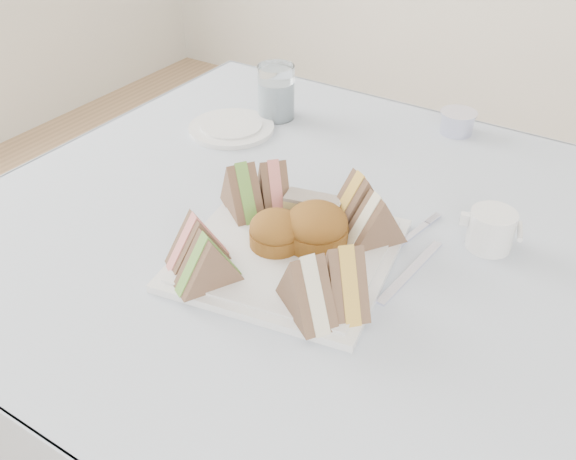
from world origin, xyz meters
The scene contains 20 objects.
table centered at (0.00, 0.00, 0.37)m, with size 0.90×0.90×0.74m, color brown.
tablecloth centered at (0.00, 0.00, 0.74)m, with size 1.02×1.02×0.01m, color #ABB9D0.
serving_plate centered at (0.05, -0.10, 0.75)m, with size 0.30×0.30×0.01m, color silver.
sandwich_fl_a centered at (-0.04, -0.19, 0.80)m, with size 0.09×0.04×0.08m, color brown, non-canonical shape.
sandwich_fl_b centered at (0.00, -0.22, 0.80)m, with size 0.09×0.04×0.08m, color brown, non-canonical shape.
sandwich_fr_a centered at (0.17, -0.15, 0.80)m, with size 0.10×0.05×0.09m, color brown, non-canonical shape.
sandwich_fr_b centered at (0.14, -0.19, 0.80)m, with size 0.10×0.05×0.09m, color brown, non-canonical shape.
sandwich_bl_a centered at (-0.07, -0.04, 0.80)m, with size 0.10×0.05×0.09m, color brown, non-canonical shape.
sandwich_bl_b centered at (-0.04, 0.00, 0.80)m, with size 0.09×0.04×0.08m, color brown, non-canonical shape.
sandwich_br_a centered at (0.15, -0.01, 0.80)m, with size 0.09×0.04×0.08m, color brown, non-canonical shape.
sandwich_br_b centered at (0.11, 0.03, 0.80)m, with size 0.10×0.05×0.09m, color brown, non-canonical shape.
scone_left centered at (0.03, -0.09, 0.79)m, with size 0.08×0.08×0.05m, color olive.
scone_right centered at (0.08, -0.06, 0.79)m, with size 0.09×0.09×0.06m, color olive.
pastry_slice centered at (0.04, -0.01, 0.78)m, with size 0.09×0.04×0.04m, color #D2C37D.
side_plate centered at (-0.27, 0.20, 0.75)m, with size 0.17×0.17×0.01m, color silver.
water_glass centered at (-0.23, 0.30, 0.80)m, with size 0.08×0.08×0.11m, color white.
tea_strainer centered at (0.12, 0.43, 0.77)m, with size 0.07×0.07×0.04m, color silver.
knife centered at (0.22, -0.03, 0.75)m, with size 0.01×0.18×0.00m, color silver.
fork centered at (0.18, 0.01, 0.75)m, with size 0.01×0.18×0.00m, color silver.
creamer_jug centered at (0.30, 0.09, 0.78)m, with size 0.07×0.07×0.06m, color silver.
Camera 1 is at (0.46, -0.73, 1.33)m, focal length 40.00 mm.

